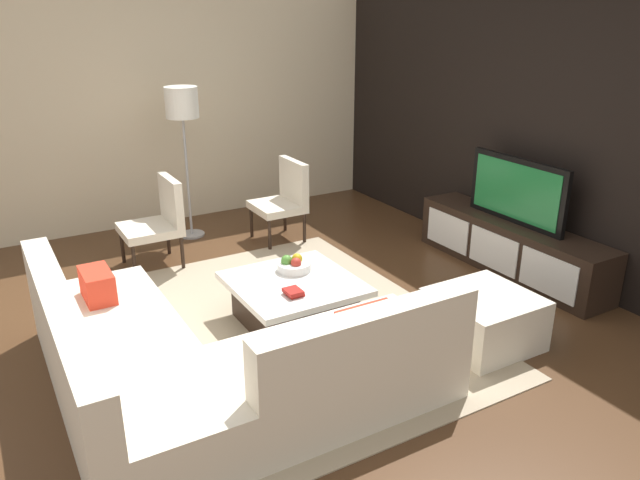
{
  "coord_description": "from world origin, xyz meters",
  "views": [
    {
      "loc": [
        3.8,
        -1.93,
        2.4
      ],
      "look_at": [
        -0.32,
        0.47,
        0.58
      ],
      "focal_mm": 34.39,
      "sensor_mm": 36.0,
      "label": 1
    }
  ],
  "objects_px": {
    "accent_chair_near": "(159,217)",
    "accent_chair_far": "(285,196)",
    "coffee_table": "(294,301)",
    "fruit_bowl": "(294,265)",
    "media_console": "(510,247)",
    "sectional_couch": "(204,362)",
    "television": "(517,191)",
    "ottoman": "(483,319)",
    "book_stack": "(293,292)",
    "floor_lamp": "(182,111)"
  },
  "relations": [
    {
      "from": "floor_lamp",
      "to": "ottoman",
      "type": "xyz_separation_m",
      "value": [
        3.38,
        1.13,
        -1.19
      ]
    },
    {
      "from": "accent_chair_far",
      "to": "book_stack",
      "type": "xyz_separation_m",
      "value": [
        2.01,
        -0.95,
        -0.09
      ]
    },
    {
      "from": "accent_chair_near",
      "to": "floor_lamp",
      "type": "relative_size",
      "value": 0.53
    },
    {
      "from": "coffee_table",
      "to": "ottoman",
      "type": "bearing_deg",
      "value": 48.04
    },
    {
      "from": "coffee_table",
      "to": "floor_lamp",
      "type": "xyz_separation_m",
      "value": [
        -2.39,
        -0.03,
        1.19
      ]
    },
    {
      "from": "media_console",
      "to": "coffee_table",
      "type": "bearing_deg",
      "value": -92.49
    },
    {
      "from": "coffee_table",
      "to": "book_stack",
      "type": "xyz_separation_m",
      "value": [
        0.22,
        -0.12,
        0.2
      ]
    },
    {
      "from": "television",
      "to": "sectional_couch",
      "type": "height_order",
      "value": "television"
    },
    {
      "from": "coffee_table",
      "to": "accent_chair_near",
      "type": "relative_size",
      "value": 1.1
    },
    {
      "from": "sectional_couch",
      "to": "fruit_bowl",
      "type": "xyz_separation_m",
      "value": [
        -0.78,
        1.07,
        0.16
      ]
    },
    {
      "from": "accent_chair_near",
      "to": "book_stack",
      "type": "relative_size",
      "value": 5.55
    },
    {
      "from": "ottoman",
      "to": "fruit_bowl",
      "type": "height_order",
      "value": "fruit_bowl"
    },
    {
      "from": "television",
      "to": "floor_lamp",
      "type": "bearing_deg",
      "value": -136.93
    },
    {
      "from": "sectional_couch",
      "to": "ottoman",
      "type": "height_order",
      "value": "sectional_couch"
    },
    {
      "from": "sectional_couch",
      "to": "floor_lamp",
      "type": "xyz_separation_m",
      "value": [
        -3.0,
        0.94,
        1.12
      ]
    },
    {
      "from": "television",
      "to": "fruit_bowl",
      "type": "xyz_separation_m",
      "value": [
        -0.28,
        -2.2,
        -0.38
      ]
    },
    {
      "from": "coffee_table",
      "to": "accent_chair_near",
      "type": "bearing_deg",
      "value": -162.65
    },
    {
      "from": "sectional_couch",
      "to": "book_stack",
      "type": "xyz_separation_m",
      "value": [
        -0.38,
        0.85,
        0.13
      ]
    },
    {
      "from": "sectional_couch",
      "to": "accent_chair_far",
      "type": "distance_m",
      "value": 3.0
    },
    {
      "from": "floor_lamp",
      "to": "book_stack",
      "type": "height_order",
      "value": "floor_lamp"
    },
    {
      "from": "television",
      "to": "coffee_table",
      "type": "height_order",
      "value": "television"
    },
    {
      "from": "accent_chair_near",
      "to": "accent_chair_far",
      "type": "distance_m",
      "value": 1.38
    },
    {
      "from": "ottoman",
      "to": "book_stack",
      "type": "relative_size",
      "value": 4.46
    },
    {
      "from": "coffee_table",
      "to": "book_stack",
      "type": "distance_m",
      "value": 0.32
    },
    {
      "from": "television",
      "to": "accent_chair_near",
      "type": "relative_size",
      "value": 1.28
    },
    {
      "from": "media_console",
      "to": "sectional_couch",
      "type": "bearing_deg",
      "value": -81.23
    },
    {
      "from": "sectional_couch",
      "to": "accent_chair_near",
      "type": "xyz_separation_m",
      "value": [
        -2.36,
        0.42,
        0.22
      ]
    },
    {
      "from": "sectional_couch",
      "to": "fruit_bowl",
      "type": "distance_m",
      "value": 1.34
    },
    {
      "from": "media_console",
      "to": "television",
      "type": "xyz_separation_m",
      "value": [
        0.0,
        0.0,
        0.56
      ]
    },
    {
      "from": "accent_chair_near",
      "to": "floor_lamp",
      "type": "height_order",
      "value": "floor_lamp"
    },
    {
      "from": "accent_chair_near",
      "to": "accent_chair_far",
      "type": "xyz_separation_m",
      "value": [
        -0.03,
        1.38,
        0.01
      ]
    },
    {
      "from": "coffee_table",
      "to": "fruit_bowl",
      "type": "relative_size",
      "value": 3.43
    },
    {
      "from": "media_console",
      "to": "accent_chair_far",
      "type": "xyz_separation_m",
      "value": [
        -1.88,
        -1.46,
        0.24
      ]
    },
    {
      "from": "ottoman",
      "to": "floor_lamp",
      "type": "bearing_deg",
      "value": -161.54
    },
    {
      "from": "media_console",
      "to": "accent_chair_near",
      "type": "height_order",
      "value": "accent_chair_near"
    },
    {
      "from": "sectional_couch",
      "to": "floor_lamp",
      "type": "relative_size",
      "value": 1.43
    },
    {
      "from": "book_stack",
      "to": "media_console",
      "type": "bearing_deg",
      "value": 92.92
    },
    {
      "from": "book_stack",
      "to": "fruit_bowl",
      "type": "bearing_deg",
      "value": 151.83
    },
    {
      "from": "television",
      "to": "sectional_couch",
      "type": "relative_size",
      "value": 0.48
    },
    {
      "from": "television",
      "to": "accent_chair_far",
      "type": "xyz_separation_m",
      "value": [
        -1.88,
        -1.46,
        -0.31
      ]
    },
    {
      "from": "fruit_bowl",
      "to": "book_stack",
      "type": "distance_m",
      "value": 0.46
    },
    {
      "from": "floor_lamp",
      "to": "ottoman",
      "type": "bearing_deg",
      "value": 18.46
    },
    {
      "from": "media_console",
      "to": "accent_chair_near",
      "type": "relative_size",
      "value": 2.4
    },
    {
      "from": "fruit_bowl",
      "to": "floor_lamp",
      "type": "bearing_deg",
      "value": -176.64
    },
    {
      "from": "fruit_bowl",
      "to": "coffee_table",
      "type": "bearing_deg",
      "value": -28.25
    },
    {
      "from": "ottoman",
      "to": "accent_chair_far",
      "type": "relative_size",
      "value": 0.8
    },
    {
      "from": "sectional_couch",
      "to": "book_stack",
      "type": "distance_m",
      "value": 0.94
    },
    {
      "from": "sectional_couch",
      "to": "ottoman",
      "type": "distance_m",
      "value": 2.1
    },
    {
      "from": "accent_chair_near",
      "to": "fruit_bowl",
      "type": "height_order",
      "value": "accent_chair_near"
    },
    {
      "from": "television",
      "to": "ottoman",
      "type": "distance_m",
      "value": 1.61
    }
  ]
}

